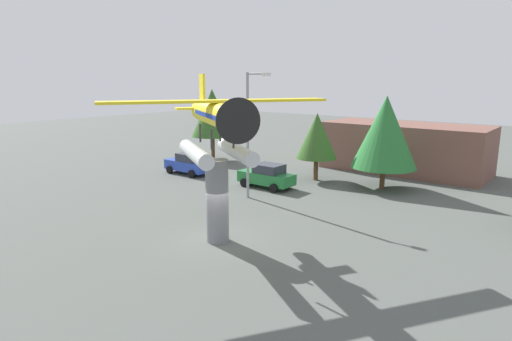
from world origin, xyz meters
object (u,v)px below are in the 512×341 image
object	(u,v)px
car_near_blue	(189,164)
tree_east	(317,136)
display_pedestal	(217,201)
car_mid_green	(267,176)
tree_west	(212,113)
storefront_building	(405,148)
floatplane_monument	(216,125)
tree_center_back	(385,132)
streetlight_primary	(250,127)

from	to	relation	value
car_near_blue	tree_east	world-z (taller)	tree_east
display_pedestal	car_mid_green	bearing A→B (deg)	114.62
car_mid_green	tree_west	world-z (taller)	tree_west
car_near_blue	storefront_building	distance (m)	18.38
floatplane_monument	storefront_building	distance (m)	22.40
car_near_blue	car_mid_green	distance (m)	7.94
tree_center_back	display_pedestal	bearing A→B (deg)	-97.94
storefront_building	tree_west	xyz separation A→B (m)	(-16.56, -6.34, 2.55)
car_near_blue	tree_center_back	size ratio (longest dim) A/B	0.63
car_near_blue	car_mid_green	size ratio (longest dim) A/B	1.00
car_mid_green	tree_east	xyz separation A→B (m)	(1.53, 4.35, 2.60)
display_pedestal	tree_center_back	distance (m)	15.33
car_near_blue	tree_east	xyz separation A→B (m)	(9.46, 4.67, 2.60)
tree_west	tree_east	xyz separation A→B (m)	(12.37, -1.23, -1.12)
display_pedestal	car_near_blue	world-z (taller)	display_pedestal
storefront_building	tree_center_back	bearing A→B (deg)	-81.83
tree_east	tree_center_back	size ratio (longest dim) A/B	0.79
car_mid_green	storefront_building	world-z (taller)	storefront_building
tree_west	tree_center_back	xyz separation A→B (m)	(17.56, -0.62, -0.48)
floatplane_monument	tree_center_back	distance (m)	15.33
tree_east	car_near_blue	bearing A→B (deg)	-153.73
streetlight_primary	tree_east	xyz separation A→B (m)	(0.68, 7.33, -1.27)
display_pedestal	tree_center_back	size ratio (longest dim) A/B	0.61
storefront_building	tree_east	bearing A→B (deg)	-118.96
car_mid_green	tree_east	world-z (taller)	tree_east
streetlight_primary	tree_west	xyz separation A→B (m)	(-11.69, 8.56, -0.15)
floatplane_monument	storefront_building	xyz separation A→B (m)	(0.99, 22.07, -3.68)
display_pedestal	car_near_blue	size ratio (longest dim) A/B	0.96
display_pedestal	floatplane_monument	bearing A→B (deg)	-32.49
tree_center_back	car_mid_green	bearing A→B (deg)	-143.53
floatplane_monument	tree_east	distance (m)	15.01
streetlight_primary	tree_center_back	world-z (taller)	streetlight_primary
storefront_building	tree_east	distance (m)	8.77
car_near_blue	storefront_building	world-z (taller)	storefront_building
display_pedestal	storefront_building	bearing A→B (deg)	87.14
floatplane_monument	tree_center_back	size ratio (longest dim) A/B	1.40
streetlight_primary	tree_center_back	distance (m)	9.90
streetlight_primary	tree_east	bearing A→B (deg)	84.70
streetlight_primary	car_near_blue	bearing A→B (deg)	163.18
streetlight_primary	tree_east	distance (m)	7.47
car_mid_green	tree_east	size ratio (longest dim) A/B	0.80
floatplane_monument	tree_west	distance (m)	22.16
car_near_blue	storefront_building	bearing A→B (deg)	-138.11
display_pedestal	tree_center_back	bearing A→B (deg)	82.06
streetlight_primary	car_mid_green	bearing A→B (deg)	105.89
car_mid_green	tree_west	distance (m)	12.74
floatplane_monument	streetlight_primary	size ratio (longest dim) A/B	1.14
storefront_building	floatplane_monument	bearing A→B (deg)	-92.57
tree_center_back	tree_east	bearing A→B (deg)	-173.19
tree_west	floatplane_monument	bearing A→B (deg)	-45.30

